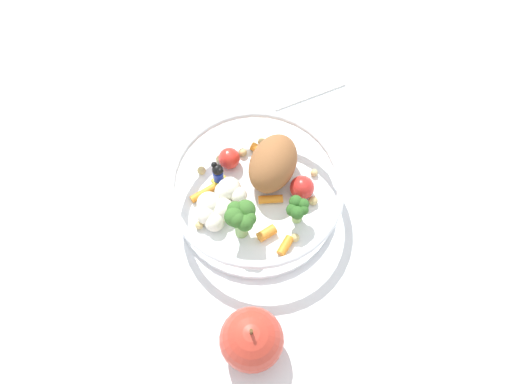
% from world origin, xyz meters
% --- Properties ---
extents(ground_plane, '(2.40, 2.40, 0.00)m').
position_xyz_m(ground_plane, '(0.00, 0.00, 0.00)').
color(ground_plane, white).
extents(food_container, '(0.22, 0.22, 0.07)m').
position_xyz_m(food_container, '(0.01, -0.01, 0.03)').
color(food_container, white).
rests_on(food_container, ground_plane).
extents(loose_apple, '(0.07, 0.07, 0.08)m').
position_xyz_m(loose_apple, '(-0.15, 0.07, 0.04)').
color(loose_apple, '#BC3828').
rests_on(loose_apple, ground_plane).
extents(folded_napkin, '(0.11, 0.12, 0.01)m').
position_xyz_m(folded_napkin, '(0.18, -0.15, 0.00)').
color(folded_napkin, white).
rests_on(folded_napkin, ground_plane).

